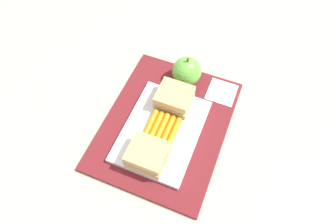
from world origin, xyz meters
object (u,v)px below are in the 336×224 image
object	(u,v)px
food_tray	(162,131)
sandwich_half_left	(148,155)
sandwich_half_right	(174,98)
apple	(185,71)
carrot_sticks_bundle	(162,128)
paper_napkin	(222,92)

from	to	relation	value
food_tray	sandwich_half_left	bearing A→B (deg)	180.00
sandwich_half_right	apple	bearing A→B (deg)	3.23
sandwich_half_right	carrot_sticks_bundle	bearing A→B (deg)	-179.95
food_tray	sandwich_half_left	size ratio (longest dim) A/B	2.88
food_tray	carrot_sticks_bundle	xyz separation A→B (m)	(0.00, -0.00, 0.01)
sandwich_half_right	paper_napkin	xyz separation A→B (m)	(0.08, -0.10, -0.03)
carrot_sticks_bundle	apple	size ratio (longest dim) A/B	0.91
sandwich_half_right	carrot_sticks_bundle	xyz separation A→B (m)	(-0.08, -0.00, -0.02)
paper_napkin	apple	bearing A→B (deg)	88.42
carrot_sticks_bundle	sandwich_half_left	bearing A→B (deg)	179.95
sandwich_half_left	carrot_sticks_bundle	world-z (taller)	sandwich_half_left
carrot_sticks_bundle	food_tray	bearing A→B (deg)	146.98
sandwich_half_left	carrot_sticks_bundle	bearing A→B (deg)	-0.05
sandwich_half_left	carrot_sticks_bundle	distance (m)	0.08
apple	sandwich_half_right	bearing A→B (deg)	-176.77
sandwich_half_left	apple	xyz separation A→B (m)	(0.24, 0.00, 0.00)
food_tray	sandwich_half_right	size ratio (longest dim) A/B	2.88
sandwich_half_left	paper_napkin	distance (m)	0.26
sandwich_half_left	sandwich_half_right	bearing A→B (deg)	0.00
apple	paper_napkin	bearing A→B (deg)	-91.58
food_tray	sandwich_half_left	world-z (taller)	sandwich_half_left
apple	food_tray	bearing A→B (deg)	-178.32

